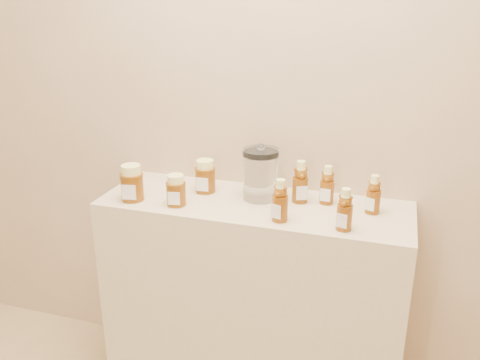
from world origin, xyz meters
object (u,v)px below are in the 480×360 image
(display_table, at_px, (253,302))
(glass_canister, at_px, (260,172))
(bear_bottle_back_left, at_px, (300,179))
(honey_jar_left, at_px, (132,183))
(bear_bottle_front_left, at_px, (280,198))

(display_table, height_order, glass_canister, glass_canister)
(display_table, distance_m, bear_bottle_back_left, 0.57)
(bear_bottle_back_left, xyz_separation_m, honey_jar_left, (-0.63, -0.18, -0.02))
(glass_canister, bearing_deg, bear_bottle_front_left, -55.88)
(display_table, distance_m, bear_bottle_front_left, 0.57)
(bear_bottle_front_left, xyz_separation_m, glass_canister, (-0.12, 0.18, 0.02))
(honey_jar_left, distance_m, glass_canister, 0.50)
(bear_bottle_front_left, bearing_deg, bear_bottle_back_left, 97.73)
(display_table, xyz_separation_m, glass_canister, (0.01, 0.05, 0.56))
(bear_bottle_back_left, bearing_deg, display_table, 177.77)
(display_table, relative_size, glass_canister, 5.48)
(bear_bottle_front_left, bearing_deg, honey_jar_left, -163.75)
(honey_jar_left, relative_size, glass_canister, 0.65)
(bear_bottle_back_left, distance_m, glass_canister, 0.16)
(display_table, bearing_deg, glass_canister, 78.97)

